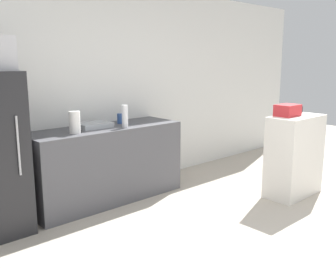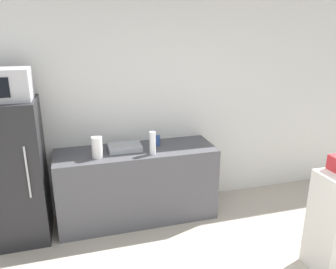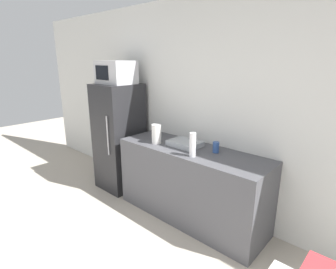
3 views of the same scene
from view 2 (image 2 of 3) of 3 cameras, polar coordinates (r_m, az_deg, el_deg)
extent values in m
cube|color=silver|center=(4.08, -2.97, 4.76)|extent=(8.00, 0.06, 2.60)
cube|color=#232326|center=(3.84, -24.89, -6.02)|extent=(0.57, 0.59, 1.55)
cylinder|color=#B7B7BC|center=(3.49, -23.30, -6.10)|extent=(0.02, 0.02, 0.54)
cube|color=#BCBCC1|center=(3.59, -26.84, 7.76)|extent=(0.51, 0.38, 0.31)
cube|color=#4C4C51|center=(4.00, -5.35, -8.61)|extent=(1.86, 0.61, 0.89)
cube|color=#9EA3A8|center=(3.84, -7.53, -2.22)|extent=(0.38, 0.28, 0.06)
cylinder|color=silver|center=(3.64, -2.70, -1.50)|extent=(0.07, 0.07, 0.26)
cylinder|color=#2D4C8C|center=(3.94, -1.89, -1.03)|extent=(0.07, 0.07, 0.12)
cylinder|color=white|center=(3.63, -12.26, -2.17)|extent=(0.12, 0.12, 0.24)
camera|label=1|loc=(1.83, -103.70, -24.04)|focal=40.00mm
camera|label=3|loc=(2.67, 46.18, 5.10)|focal=28.00mm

